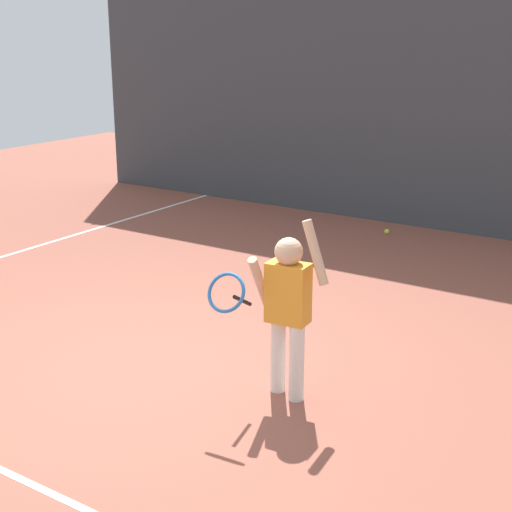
# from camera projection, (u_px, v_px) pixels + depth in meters

# --- Properties ---
(ground_plane) EXTENTS (20.00, 20.00, 0.00)m
(ground_plane) POSITION_uv_depth(u_px,v_px,m) (145.00, 368.00, 5.94)
(ground_plane) COLOR brown
(back_fence_windscreen) EXTENTS (10.67, 0.08, 3.87)m
(back_fence_windscreen) POSITION_uv_depth(u_px,v_px,m) (416.00, 80.00, 9.69)
(back_fence_windscreen) COLOR #383D42
(back_fence_windscreen) RESTS_ON ground
(fence_post_0) EXTENTS (0.09, 0.09, 4.02)m
(fence_post_0) POSITION_uv_depth(u_px,v_px,m) (122.00, 63.00, 12.43)
(fence_post_0) COLOR slate
(fence_post_0) RESTS_ON ground
(fence_post_1) EXTENTS (0.09, 0.09, 4.02)m
(fence_post_1) POSITION_uv_depth(u_px,v_px,m) (302.00, 70.00, 10.62)
(fence_post_1) COLOR slate
(fence_post_1) RESTS_ON ground
(tennis_player) EXTENTS (0.68, 0.61, 1.35)m
(tennis_player) POSITION_uv_depth(u_px,v_px,m) (285.00, 303.00, 5.29)
(tennis_player) COLOR silver
(tennis_player) RESTS_ON ground
(tennis_ball_0) EXTENTS (0.07, 0.07, 0.07)m
(tennis_ball_0) POSITION_uv_depth(u_px,v_px,m) (299.00, 293.00, 7.52)
(tennis_ball_0) COLOR #CCE033
(tennis_ball_0) RESTS_ON ground
(tennis_ball_2) EXTENTS (0.07, 0.07, 0.07)m
(tennis_ball_2) POSITION_uv_depth(u_px,v_px,m) (387.00, 232.00, 9.77)
(tennis_ball_2) COLOR #CCE033
(tennis_ball_2) RESTS_ON ground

